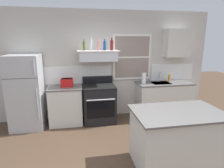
# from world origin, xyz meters

# --- Properties ---
(back_wall) EXTENTS (5.40, 0.11, 2.70)m
(back_wall) POSITION_xyz_m (0.03, 2.23, 1.35)
(back_wall) COLOR beige
(back_wall) RESTS_ON ground_plane
(refrigerator) EXTENTS (0.70, 0.72, 1.67)m
(refrigerator) POSITION_xyz_m (-1.90, 1.84, 0.84)
(refrigerator) COLOR #B7BABC
(refrigerator) RESTS_ON ground_plane
(counter_left_of_stove) EXTENTS (0.79, 0.63, 0.91)m
(counter_left_of_stove) POSITION_xyz_m (-1.05, 1.90, 0.46)
(counter_left_of_stove) COLOR silver
(counter_left_of_stove) RESTS_ON ground_plane
(toaster) EXTENTS (0.30, 0.20, 0.19)m
(toaster) POSITION_xyz_m (-1.00, 1.93, 1.01)
(toaster) COLOR red
(toaster) RESTS_ON counter_left_of_stove
(stove_range) EXTENTS (0.76, 0.69, 1.09)m
(stove_range) POSITION_xyz_m (-0.25, 1.86, 0.46)
(stove_range) COLOR black
(stove_range) RESTS_ON ground_plane
(range_hood_shelf) EXTENTS (0.96, 0.52, 0.24)m
(range_hood_shelf) POSITION_xyz_m (-0.25, 1.96, 1.62)
(range_hood_shelf) COLOR silver
(bottle_olive_oil_square) EXTENTS (0.06, 0.06, 0.25)m
(bottle_olive_oil_square) POSITION_xyz_m (-0.57, 2.02, 1.85)
(bottle_olive_oil_square) COLOR #4C601E
(bottle_olive_oil_square) RESTS_ON range_hood_shelf
(bottle_clear_tall) EXTENTS (0.06, 0.06, 0.31)m
(bottle_clear_tall) POSITION_xyz_m (-0.41, 1.95, 1.88)
(bottle_clear_tall) COLOR silver
(bottle_clear_tall) RESTS_ON range_hood_shelf
(bottle_rose_pink) EXTENTS (0.07, 0.07, 0.27)m
(bottle_rose_pink) POSITION_xyz_m (-0.25, 1.94, 1.86)
(bottle_rose_pink) COLOR #C67F84
(bottle_rose_pink) RESTS_ON range_hood_shelf
(bottle_blue_liqueur) EXTENTS (0.07, 0.07, 0.26)m
(bottle_blue_liqueur) POSITION_xyz_m (-0.09, 1.96, 1.86)
(bottle_blue_liqueur) COLOR #1E478C
(bottle_blue_liqueur) RESTS_ON range_hood_shelf
(bottle_red_label_wine) EXTENTS (0.07, 0.07, 0.29)m
(bottle_red_label_wine) POSITION_xyz_m (0.07, 1.91, 1.87)
(bottle_red_label_wine) COLOR maroon
(bottle_red_label_wine) RESTS_ON range_hood_shelf
(counter_right_with_sink) EXTENTS (1.43, 0.63, 0.91)m
(counter_right_with_sink) POSITION_xyz_m (1.45, 1.90, 0.46)
(counter_right_with_sink) COLOR silver
(counter_right_with_sink) RESTS_ON ground_plane
(sink_faucet) EXTENTS (0.03, 0.17, 0.28)m
(sink_faucet) POSITION_xyz_m (1.35, 2.00, 1.08)
(sink_faucet) COLOR silver
(sink_faucet) RESTS_ON counter_right_with_sink
(paper_towel_roll) EXTENTS (0.11, 0.11, 0.27)m
(paper_towel_roll) POSITION_xyz_m (0.89, 1.90, 1.04)
(paper_towel_roll) COLOR white
(paper_towel_roll) RESTS_ON counter_right_with_sink
(dish_soap_bottle) EXTENTS (0.06, 0.06, 0.18)m
(dish_soap_bottle) POSITION_xyz_m (1.63, 2.00, 1.00)
(dish_soap_bottle) COLOR orange
(dish_soap_bottle) RESTS_ON counter_right_with_sink
(kitchen_island) EXTENTS (1.40, 0.90, 0.91)m
(kitchen_island) POSITION_xyz_m (0.78, 0.01, 0.46)
(kitchen_island) COLOR silver
(kitchen_island) RESTS_ON ground_plane
(upper_cabinet_right) EXTENTS (0.64, 0.32, 0.70)m
(upper_cabinet_right) POSITION_xyz_m (1.80, 2.04, 1.90)
(upper_cabinet_right) COLOR silver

